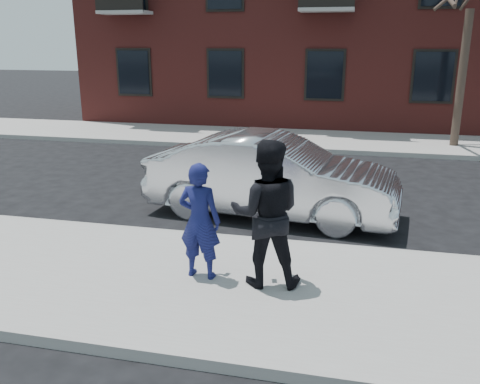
# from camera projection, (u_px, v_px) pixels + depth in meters

# --- Properties ---
(ground) EXTENTS (100.00, 100.00, 0.00)m
(ground) POSITION_uv_depth(u_px,v_px,m) (248.00, 288.00, 7.31)
(ground) COLOR black
(ground) RESTS_ON ground
(near_sidewalk) EXTENTS (50.00, 3.50, 0.15)m
(near_sidewalk) POSITION_uv_depth(u_px,v_px,m) (245.00, 291.00, 7.05)
(near_sidewalk) COLOR gray
(near_sidewalk) RESTS_ON ground
(near_curb) EXTENTS (50.00, 0.10, 0.15)m
(near_curb) POSITION_uv_depth(u_px,v_px,m) (267.00, 243.00, 8.73)
(near_curb) COLOR #999691
(near_curb) RESTS_ON ground
(far_sidewalk) EXTENTS (50.00, 3.50, 0.15)m
(far_sidewalk) POSITION_uv_depth(u_px,v_px,m) (316.00, 140.00, 17.79)
(far_sidewalk) COLOR gray
(far_sidewalk) RESTS_ON ground
(far_curb) EXTENTS (50.00, 0.10, 0.15)m
(far_curb) POSITION_uv_depth(u_px,v_px,m) (311.00, 150.00, 16.11)
(far_curb) COLOR #999691
(far_curb) RESTS_ON ground
(silver_sedan) EXTENTS (5.15, 2.28, 1.64)m
(silver_sedan) POSITION_uv_depth(u_px,v_px,m) (272.00, 176.00, 10.10)
(silver_sedan) COLOR silver
(silver_sedan) RESTS_ON ground
(man_hoodie) EXTENTS (0.65, 0.52, 1.68)m
(man_hoodie) POSITION_uv_depth(u_px,v_px,m) (200.00, 221.00, 7.11)
(man_hoodie) COLOR navy
(man_hoodie) RESTS_ON near_sidewalk
(man_peacoat) EXTENTS (1.10, 0.92, 2.04)m
(man_peacoat) POSITION_uv_depth(u_px,v_px,m) (266.00, 214.00, 6.85)
(man_peacoat) COLOR black
(man_peacoat) RESTS_ON near_sidewalk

